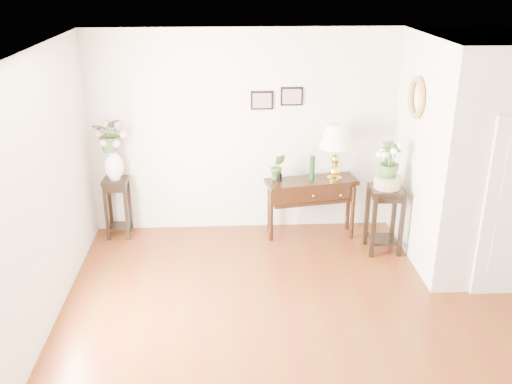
{
  "coord_description": "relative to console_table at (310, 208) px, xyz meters",
  "views": [
    {
      "loc": [
        -1.13,
        -4.78,
        3.54
      ],
      "look_at": [
        -0.81,
        1.3,
        1.1
      ],
      "focal_mm": 40.0,
      "sensor_mm": 36.0,
      "label": 1
    }
  ],
  "objects": [
    {
      "name": "porcelain_vase",
      "position": [
        -2.66,
        0.12,
        0.66
      ],
      "size": [
        0.33,
        0.33,
        0.44
      ],
      "primitive_type": null,
      "rotation": [
        0.0,
        0.0,
        0.39
      ],
      "color": "white",
      "rests_on": "plant_stand_a"
    },
    {
      "name": "plant_stand_b",
      "position": [
        0.89,
        -0.51,
        0.03
      ],
      "size": [
        0.44,
        0.44,
        0.89
      ],
      "primitive_type": "cube",
      "rotation": [
        0.0,
        0.0,
        -0.04
      ],
      "color": "black",
      "rests_on": "floor"
    },
    {
      "name": "potted_plant",
      "position": [
        -0.46,
        0.0,
        0.59
      ],
      "size": [
        0.21,
        0.18,
        0.36
      ],
      "primitive_type": "imported",
      "rotation": [
        0.0,
        0.0,
        -0.09
      ],
      "color": "#365D25",
      "rests_on": "console_table"
    },
    {
      "name": "floor",
      "position": [
        -0.01,
        -2.4,
        -0.41
      ],
      "size": [
        6.0,
        5.5,
        0.02
      ],
      "primitive_type": "cube",
      "color": "#5E2510",
      "rests_on": "ground"
    },
    {
      "name": "wall_ornament",
      "position": [
        1.15,
        -0.5,
        1.64
      ],
      "size": [
        0.07,
        0.51,
        0.51
      ],
      "primitive_type": "torus",
      "rotation": [
        0.0,
        1.57,
        0.0
      ],
      "color": "tan",
      "rests_on": "partition"
    },
    {
      "name": "console_table",
      "position": [
        0.0,
        0.0,
        0.0
      ],
      "size": [
        1.29,
        0.62,
        0.83
      ],
      "primitive_type": "cube",
      "rotation": [
        0.0,
        0.0,
        0.17
      ],
      "color": "black",
      "rests_on": "floor"
    },
    {
      "name": "art_print_left",
      "position": [
        -0.66,
        0.33,
        1.44
      ],
      "size": [
        0.3,
        0.02,
        0.25
      ],
      "primitive_type": "cube",
      "color": "black",
      "rests_on": "wall_back"
    },
    {
      "name": "art_print_right",
      "position": [
        -0.26,
        0.33,
        1.49
      ],
      "size": [
        0.3,
        0.02,
        0.25
      ],
      "primitive_type": "cube",
      "color": "black",
      "rests_on": "wall_back"
    },
    {
      "name": "ceramic_bowl",
      "position": [
        0.89,
        -0.51,
        0.56
      ],
      "size": [
        0.45,
        0.45,
        0.15
      ],
      "primitive_type": "cylinder",
      "rotation": [
        0.0,
        0.0,
        0.41
      ],
      "color": "#C9B496",
      "rests_on": "plant_stand_b"
    },
    {
      "name": "partition",
      "position": [
        2.09,
        -0.63,
        0.99
      ],
      "size": [
        1.8,
        1.95,
        2.8
      ],
      "primitive_type": "cube",
      "color": "silver",
      "rests_on": "floor"
    },
    {
      "name": "lily_arrangement",
      "position": [
        -2.66,
        0.12,
        1.07
      ],
      "size": [
        0.48,
        0.43,
        0.48
      ],
      "primitive_type": "imported",
      "rotation": [
        0.0,
        0.0,
        -0.15
      ],
      "color": "#365D25",
      "rests_on": "porcelain_vase"
    },
    {
      "name": "wall_back",
      "position": [
        -0.01,
        0.35,
        0.99
      ],
      "size": [
        6.0,
        0.02,
        2.8
      ],
      "primitive_type": "cube",
      "color": "silver",
      "rests_on": "ground"
    },
    {
      "name": "table_lamp",
      "position": [
        0.31,
        0.0,
        0.76
      ],
      "size": [
        0.53,
        0.53,
        0.78
      ],
      "primitive_type": "cube",
      "rotation": [
        0.0,
        0.0,
        -0.21
      ],
      "color": "gold",
      "rests_on": "console_table"
    },
    {
      "name": "green_vase",
      "position": [
        0.0,
        0.0,
        0.58
      ],
      "size": [
        0.07,
        0.07,
        0.34
      ],
      "primitive_type": "cylinder",
      "rotation": [
        0.0,
        0.0,
        -0.05
      ],
      "color": "#0F3317",
      "rests_on": "console_table"
    },
    {
      "name": "narcissus",
      "position": [
        0.89,
        -0.51,
        0.84
      ],
      "size": [
        0.31,
        0.31,
        0.48
      ],
      "primitive_type": "imported",
      "rotation": [
        0.0,
        0.0,
        0.17
      ],
      "color": "#365D25",
      "rests_on": "ceramic_bowl"
    },
    {
      "name": "ceiling",
      "position": [
        -0.01,
        -2.4,
        2.39
      ],
      "size": [
        6.0,
        5.5,
        0.02
      ],
      "primitive_type": "cube",
      "color": "white",
      "rests_on": "ground"
    },
    {
      "name": "plant_stand_a",
      "position": [
        -2.66,
        0.12,
        0.01
      ],
      "size": [
        0.34,
        0.34,
        0.85
      ],
      "primitive_type": "cube",
      "rotation": [
        0.0,
        0.0,
        -0.03
      ],
      "color": "black",
      "rests_on": "floor"
    },
    {
      "name": "wall_left",
      "position": [
        -3.01,
        -2.4,
        0.99
      ],
      "size": [
        0.02,
        5.5,
        2.8
      ],
      "primitive_type": "cube",
      "color": "silver",
      "rests_on": "ground"
    }
  ]
}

